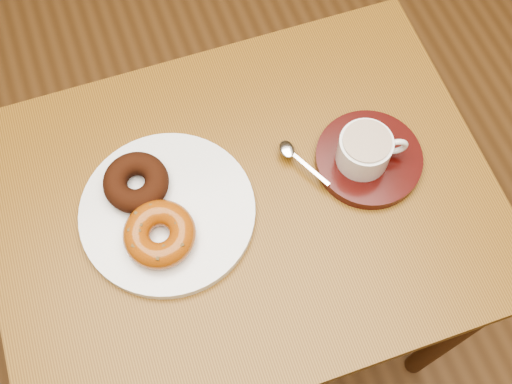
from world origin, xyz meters
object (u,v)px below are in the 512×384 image
object	(u,v)px
cafe_table	(245,229)
coffee_cup	(365,150)
saucer	(369,159)
donut_plate	(168,212)

from	to	relation	value
cafe_table	coffee_cup	xyz separation A→B (m)	(0.19, -0.00, 0.16)
saucer	coffee_cup	xyz separation A→B (m)	(-0.01, 0.00, 0.04)
donut_plate	saucer	bearing A→B (deg)	-4.06
donut_plate	saucer	distance (m)	0.31
donut_plate	cafe_table	bearing A→B (deg)	-10.05
saucer	coffee_cup	bearing A→B (deg)	179.35
cafe_table	coffee_cup	distance (m)	0.24
donut_plate	coffee_cup	size ratio (longest dim) A/B	2.49
cafe_table	saucer	xyz separation A→B (m)	(0.20, -0.00, 0.12)
donut_plate	coffee_cup	xyz separation A→B (m)	(0.30, -0.02, 0.04)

